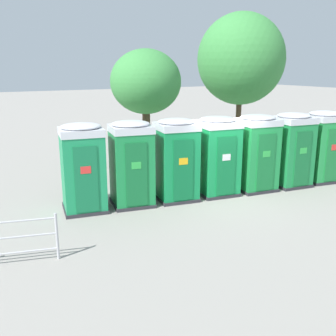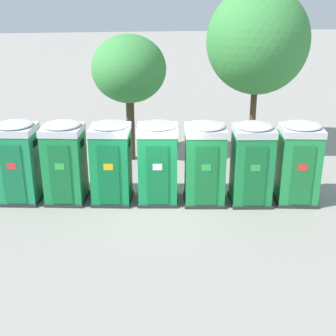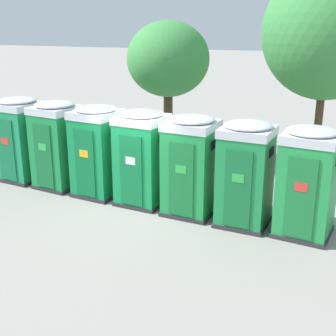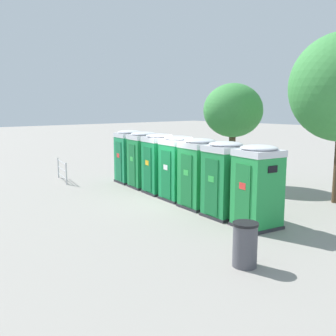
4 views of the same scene
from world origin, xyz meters
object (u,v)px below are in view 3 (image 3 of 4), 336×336
Objects in this scene: portapotty_1 at (57,145)px; street_tree_1 at (168,60)px; street_tree_0 at (327,33)px; portapotty_0 at (20,139)px; portapotty_4 at (191,165)px; portapotty_5 at (245,174)px; portapotty_2 at (97,151)px; portapotty_3 at (142,157)px; portapotty_6 at (307,182)px.

street_tree_1 is (2.23, 3.51, 2.17)m from portapotty_1.
portapotty_1 is 8.66m from street_tree_0.
portapotty_0 is 0.40× the size of street_tree_0.
street_tree_1 is (-1.99, 4.17, 2.17)m from portapotty_4.
portapotty_1 is 5.70m from portapotty_5.
portapotty_5 is at bearing -8.95° from portapotty_2.
street_tree_1 is (-0.59, 3.93, 2.17)m from portapotty_3.
street_tree_0 reaches higher than portapotty_0.
portapotty_3 is at bearing -81.48° from street_tree_1.
portapotty_1 is 2.85m from portapotty_3.
portapotty_3 is at bearing -8.56° from portapotty_0.
portapotty_1 is 1.00× the size of portapotty_3.
portapotty_6 is (7.05, -1.02, -0.00)m from portapotty_1.
portapotty_3 is 4.53m from street_tree_1.
portapotty_0 is at bearing 171.09° from portapotty_4.
street_tree_0 is (8.53, 3.62, 3.08)m from portapotty_0.
street_tree_0 is at bearing 23.01° from portapotty_0.
street_tree_1 is (0.82, 3.73, 2.17)m from portapotty_2.
portapotty_6 is at bearing -8.11° from portapotty_2.
portapotty_5 is 1.00× the size of portapotty_6.
portapotty_2 is 4.27m from portapotty_5.
portapotty_2 is at bearing -8.88° from portapotty_1.
portapotty_5 is at bearing -52.27° from street_tree_1.
portapotty_2 and portapotty_4 have the same top height.
portapotty_3 is 0.40× the size of street_tree_0.
portapotty_4 is 1.42m from portapotty_5.
portapotty_2 and portapotty_5 have the same top height.
street_tree_0 reaches higher than portapotty_1.
portapotty_6 is (8.46, -1.24, -0.00)m from portapotty_0.
portapotty_2 is at bearing -102.44° from street_tree_1.
portapotty_2 is 1.00× the size of portapotty_4.
portapotty_3 is 6.79m from street_tree_0.
street_tree_1 reaches higher than portapotty_1.
portapotty_2 is 2.85m from portapotty_4.
portapotty_0 is at bearing -156.99° from street_tree_0.
portapotty_0 and portapotty_4 have the same top height.
portapotty_2 is 1.42m from portapotty_3.
street_tree_0 is at bearing 57.20° from portapotty_4.
portapotty_3 is (1.41, -0.20, -0.00)m from portapotty_2.
portapotty_2 is 7.66m from street_tree_0.
portapotty_6 is at bearing -90.91° from street_tree_0.
portapotty_2 is at bearing 171.89° from portapotty_6.
street_tree_0 is (7.12, 3.84, 3.08)m from portapotty_1.
portapotty_4 is at bearing -64.49° from street_tree_1.
portapotty_4 is (1.40, -0.25, -0.00)m from portapotty_3.
street_tree_0 reaches higher than portapotty_6.
street_tree_0 is at bearing 3.90° from street_tree_1.
portapotty_0 is at bearing 171.44° from portapotty_3.
portapotty_2 is 0.54× the size of street_tree_1.
portapotty_6 is at bearing -8.34° from portapotty_0.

